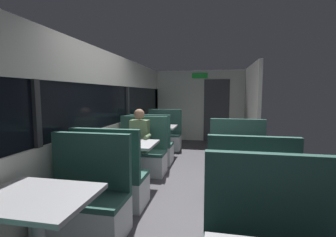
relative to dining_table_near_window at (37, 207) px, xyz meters
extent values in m
cube|color=#423F44|center=(0.89, 2.09, -0.65)|extent=(3.30, 9.20, 0.02)
cube|color=beige|center=(-0.56, 2.09, -0.16)|extent=(0.08, 8.40, 0.95)
cube|color=beige|center=(-0.56, 2.09, 1.36)|extent=(0.08, 8.40, 0.60)
cube|color=black|center=(-0.57, 2.09, 0.69)|extent=(0.03, 8.40, 0.75)
cube|color=#2D2D30|center=(-0.54, 0.69, 0.69)|extent=(0.06, 0.08, 0.75)
cube|color=#2D2D30|center=(-0.54, 3.49, 0.69)|extent=(0.06, 0.08, 0.75)
cube|color=#2D2D30|center=(-0.54, 6.29, 0.69)|extent=(0.06, 0.08, 0.75)
cube|color=beige|center=(0.89, 6.29, 0.51)|extent=(2.90, 0.08, 2.30)
cube|color=#333338|center=(1.44, 6.24, 0.36)|extent=(0.80, 0.04, 2.00)
cube|color=green|center=(0.89, 6.23, 1.48)|extent=(0.50, 0.03, 0.16)
cube|color=beige|center=(2.34, 5.09, 0.51)|extent=(0.08, 2.40, 2.30)
cube|color=#99999E|center=(0.00, 0.00, 0.08)|extent=(0.90, 0.70, 0.04)
cube|color=silver|center=(0.00, 0.66, -0.44)|extent=(0.95, 0.50, 0.39)
cube|color=#2D564C|center=(0.00, 0.66, -0.22)|extent=(0.95, 0.50, 0.06)
cube|color=#2D564C|center=(0.00, 0.87, 0.14)|extent=(0.95, 0.08, 0.65)
cylinder|color=#9E9EA3|center=(0.00, 2.08, -0.29)|extent=(0.10, 0.10, 0.70)
cube|color=#99999E|center=(0.00, 2.08, 0.08)|extent=(0.90, 0.70, 0.04)
cube|color=silver|center=(0.00, 1.42, -0.44)|extent=(0.95, 0.50, 0.39)
cube|color=#2D564C|center=(0.00, 1.42, -0.22)|extent=(0.95, 0.50, 0.06)
cube|color=#2D564C|center=(0.00, 1.21, 0.14)|extent=(0.95, 0.08, 0.65)
cube|color=silver|center=(0.00, 2.74, -0.44)|extent=(0.95, 0.50, 0.39)
cube|color=#2D564C|center=(0.00, 2.74, -0.22)|extent=(0.95, 0.50, 0.06)
cube|color=#2D564C|center=(0.00, 2.95, 0.14)|extent=(0.95, 0.08, 0.65)
cylinder|color=#9E9EA3|center=(0.00, 4.16, -0.29)|extent=(0.10, 0.10, 0.70)
cube|color=#99999E|center=(0.00, 4.16, 0.08)|extent=(0.90, 0.70, 0.04)
cube|color=silver|center=(0.00, 3.50, -0.44)|extent=(0.95, 0.50, 0.39)
cube|color=#2D564C|center=(0.00, 3.50, -0.22)|extent=(0.95, 0.50, 0.06)
cube|color=#2D564C|center=(0.00, 3.29, 0.14)|extent=(0.95, 0.08, 0.65)
cube|color=silver|center=(0.00, 4.82, -0.44)|extent=(0.95, 0.50, 0.39)
cube|color=#2D564C|center=(0.00, 4.82, -0.22)|extent=(0.95, 0.50, 0.06)
cube|color=#2D564C|center=(0.00, 5.03, 0.14)|extent=(0.95, 0.08, 0.65)
cube|color=#2D564C|center=(1.79, 0.27, 0.14)|extent=(0.95, 0.08, 0.65)
cylinder|color=#9E9EA3|center=(1.79, 1.88, -0.29)|extent=(0.10, 0.10, 0.70)
cube|color=#99999E|center=(1.79, 1.88, 0.08)|extent=(0.90, 0.70, 0.04)
cube|color=silver|center=(1.79, 1.22, -0.44)|extent=(0.95, 0.50, 0.39)
cube|color=#2D564C|center=(1.79, 1.22, -0.22)|extent=(0.95, 0.50, 0.06)
cube|color=#2D564C|center=(1.79, 1.01, 0.14)|extent=(0.95, 0.08, 0.65)
cube|color=silver|center=(1.79, 2.54, -0.44)|extent=(0.95, 0.50, 0.39)
cube|color=#2D564C|center=(1.79, 2.54, -0.22)|extent=(0.95, 0.50, 0.06)
cube|color=#2D564C|center=(1.79, 2.75, 0.14)|extent=(0.95, 0.08, 0.65)
cube|color=#26262D|center=(0.00, 2.74, -0.41)|extent=(0.30, 0.36, 0.45)
cube|color=#59724C|center=(0.00, 2.69, 0.11)|extent=(0.34, 0.22, 0.60)
sphere|color=#8C664C|center=(0.00, 2.67, 0.52)|extent=(0.20, 0.20, 0.20)
cylinder|color=#59724C|center=(-0.20, 2.51, 0.13)|extent=(0.07, 0.28, 0.07)
cylinder|color=#59724C|center=(0.20, 2.51, 0.13)|extent=(0.07, 0.28, 0.07)
cylinder|color=#B23333|center=(1.93, 1.87, 0.15)|extent=(0.07, 0.07, 0.09)
camera|label=1|loc=(1.38, -1.59, 0.90)|focal=25.50mm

